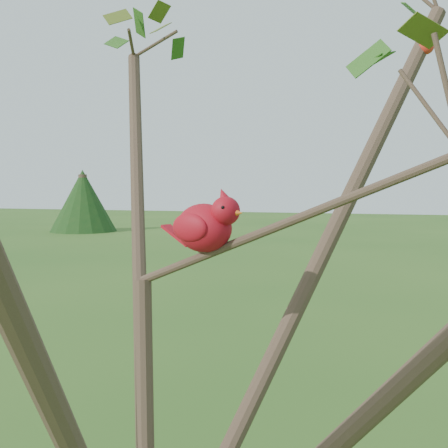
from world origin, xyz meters
name	(u,v)px	position (x,y,z in m)	size (l,w,h in m)	color
crabapple_tree	(151,199)	(0.03, -0.02, 2.12)	(2.35, 2.05, 2.95)	#3E2B21
cardinal	(207,225)	(0.09, 0.09, 2.07)	(0.19, 0.13, 0.14)	#AC0E1B
distant_trees	(412,198)	(1.38, 25.04, 1.49)	(41.69, 12.94, 3.44)	#3E2B21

